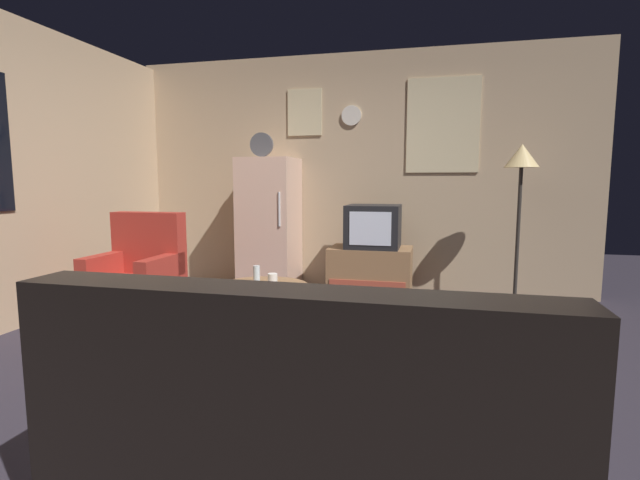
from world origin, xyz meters
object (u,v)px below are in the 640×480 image
Objects in this scene: wine_glass at (257,275)px; couch at (304,443)px; crt_tv at (373,226)px; mug_ceramic_white at (273,279)px; armchair at (137,283)px; fridge at (270,225)px; book_stack at (437,303)px; standing_lamp at (521,169)px; coffee_table at (262,314)px; remote_control at (253,283)px; tv_stand at (370,274)px.

wine_glass is 0.09× the size of couch.
couch is at bearing -86.95° from crt_tv.
armchair is at bearing 170.32° from mug_ceramic_white.
fridge reaches higher than armchair.
wine_glass is at bearing -135.84° from book_stack.
standing_lamp is 7.80× the size of book_stack.
coffee_table is 8.00× the size of mug_ceramic_white.
coffee_table is 0.42× the size of couch.
wine_glass is 1.98m from book_stack.
wine_glass is (-2.11, -1.46, -0.84)m from standing_lamp.
mug_ceramic_white is at bearing 112.51° from couch.
fridge is at bearing 131.27° from remote_control.
crt_tv is 1.00m from book_stack.
tv_stand reaches higher than book_stack.
fridge is 1.22m from crt_tv.
armchair is (-1.20, 0.26, -0.12)m from remote_control.
standing_lamp reaches higher than crt_tv.
remote_control reaches higher than coffee_table.
standing_lamp is at bearing 34.74° from wine_glass.
wine_glass is at bearing -73.66° from fridge.
couch reaches higher than coffee_table.
tv_stand is 1.56m from mug_ceramic_white.
book_stack is at bearing 69.64° from remote_control.
book_stack is at bearing 45.56° from coffee_table.
fridge is 1.75m from remote_control.
book_stack is at bearing 44.16° from wine_glass.
coffee_table is (-0.64, -1.47, -0.06)m from tv_stand.
standing_lamp is at bearing 19.93° from armchair.
fridge is 1.74m from wine_glass.
couch is 3.22m from book_stack.
couch is (0.77, -1.85, -0.18)m from mug_ceramic_white.
crt_tv is at bearing 88.96° from remote_control.
book_stack is (0.49, 3.17, -0.27)m from couch.
couch is (0.89, -1.83, -0.21)m from wine_glass.
tv_stand is (1.18, -0.20, -0.47)m from fridge.
crt_tv is 1.58m from mug_ceramic_white.
book_stack is (1.86, -0.32, -0.71)m from fridge.
remote_control is 1.99m from book_stack.
tv_stand is at bearing 32.13° from armchair.
mug_ceramic_white is 1.87m from book_stack.
couch is at bearing -37.26° from remote_control.
book_stack is at bearing -170.33° from standing_lamp.
wine_glass is (-0.05, 0.02, 0.30)m from coffee_table.
standing_lamp reaches higher than remote_control.
crt_tv reaches higher than book_stack.
wine_glass is at bearing -11.54° from armchair.
mug_ceramic_white is 1.38m from armchair.
book_stack is at bearing 46.40° from mug_ceramic_white.
couch is at bearing -44.49° from armchair.
wine_glass is 0.07m from remote_control.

